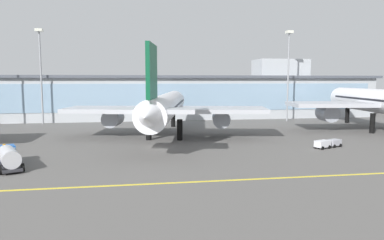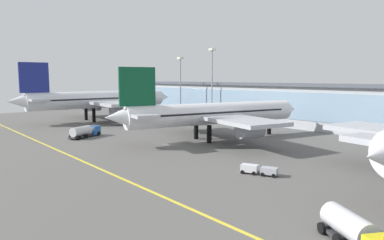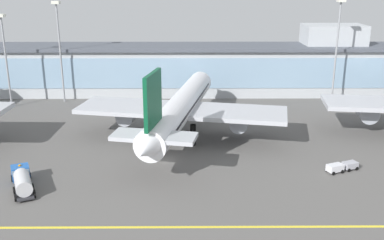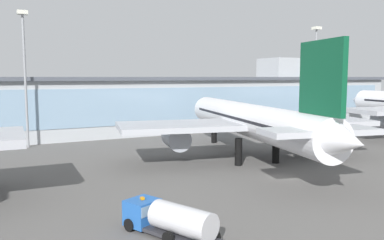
{
  "view_description": "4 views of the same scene",
  "coord_description": "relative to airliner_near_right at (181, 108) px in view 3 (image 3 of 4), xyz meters",
  "views": [
    {
      "loc": [
        -4.18,
        -62.0,
        11.65
      ],
      "look_at": [
        8.17,
        12.84,
        3.31
      ],
      "focal_mm": 33.84,
      "sensor_mm": 36.0,
      "label": 1
    },
    {
      "loc": [
        62.85,
        -46.61,
        14.79
      ],
      "look_at": [
        -1.58,
        7.63,
        4.68
      ],
      "focal_mm": 32.94,
      "sensor_mm": 36.0,
      "label": 2
    },
    {
      "loc": [
        4.13,
        -72.15,
        30.29
      ],
      "look_at": [
        4.62,
        2.52,
        6.51
      ],
      "focal_mm": 41.94,
      "sensor_mm": 36.0,
      "label": 3
    },
    {
      "loc": [
        -33.16,
        -39.77,
        13.04
      ],
      "look_at": [
        -7.09,
        12.07,
        6.73
      ],
      "focal_mm": 36.96,
      "sensor_mm": 36.0,
      "label": 4
    }
  ],
  "objects": [
    {
      "name": "airliner_near_right",
      "position": [
        0.0,
        0.0,
        0.0
      ],
      "size": [
        41.81,
        52.49,
        17.03
      ],
      "rotation": [
        0.0,
        0.0,
        1.37
      ],
      "color": "black",
      "rests_on": "ground"
    },
    {
      "name": "apron_light_mast_centre",
      "position": [
        -41.85,
        22.87,
        8.5
      ],
      "size": [
        1.8,
        1.8,
        22.28
      ],
      "color": "gray",
      "rests_on": "ground"
    },
    {
      "name": "service_truck_far",
      "position": [
        26.66,
        -15.87,
        -5.42
      ],
      "size": [
        5.74,
        3.7,
        1.4
      ],
      "rotation": [
        0.0,
        0.0,
        3.55
      ],
      "color": "black",
      "rests_on": "ground"
    },
    {
      "name": "apron_light_mast_east",
      "position": [
        -30.26,
        27.86,
        9.98
      ],
      "size": [
        1.8,
        1.8,
        24.96
      ],
      "color": "gray",
      "rests_on": "ground"
    },
    {
      "name": "baggage_tug_near",
      "position": [
        -23.35,
        -21.94,
        -4.7
      ],
      "size": [
        5.97,
        9.25,
        2.9
      ],
      "rotation": [
        0.0,
        0.0,
        1.99
      ],
      "color": "black",
      "rests_on": "ground"
    },
    {
      "name": "ground_plane",
      "position": [
        -2.45,
        -11.03,
        -6.21
      ],
      "size": [
        200.81,
        200.81,
        0.0
      ],
      "primitive_type": "plane",
      "color": "#5B5956"
    },
    {
      "name": "terminal_building",
      "position": [
        -0.73,
        36.43,
        0.75
      ],
      "size": [
        146.43,
        14.0,
        18.29
      ],
      "color": "#ADB2B7",
      "rests_on": "ground"
    },
    {
      "name": "taxiway_centreline_stripe",
      "position": [
        -2.45,
        -33.03,
        -6.21
      ],
      "size": [
        160.65,
        0.5,
        0.01
      ],
      "primitive_type": "cube",
      "color": "yellow",
      "rests_on": "ground"
    },
    {
      "name": "apron_light_mast_west",
      "position": [
        37.34,
        24.93,
        10.3
      ],
      "size": [
        1.8,
        1.8,
        25.55
      ],
      "color": "gray",
      "rests_on": "ground"
    }
  ]
}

